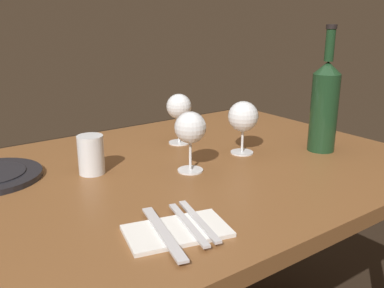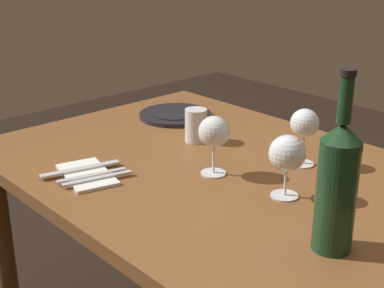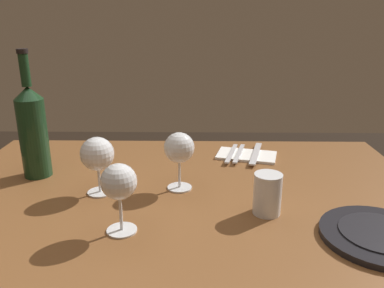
{
  "view_description": "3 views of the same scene",
  "coord_description": "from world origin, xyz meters",
  "views": [
    {
      "loc": [
        0.59,
        0.88,
        1.13
      ],
      "look_at": [
        -0.02,
        0.03,
        0.81
      ],
      "focal_mm": 40.04,
      "sensor_mm": 36.0,
      "label": 1
    },
    {
      "loc": [
        -0.95,
        0.97,
        1.32
      ],
      "look_at": [
        0.07,
        0.04,
        0.8
      ],
      "focal_mm": 51.98,
      "sensor_mm": 36.0,
      "label": 2
    },
    {
      "loc": [
        0.03,
        -0.92,
        1.19
      ],
      "look_at": [
        0.02,
        0.04,
        0.87
      ],
      "focal_mm": 36.49,
      "sensor_mm": 36.0,
      "label": 3
    }
  ],
  "objects": [
    {
      "name": "dinner_plate",
      "position": [
        0.42,
        -0.2,
        0.75
      ],
      "size": [
        0.24,
        0.24,
        0.02
      ],
      "color": "black",
      "rests_on": "dining_table"
    },
    {
      "name": "water_tumbler",
      "position": [
        0.2,
        -0.09,
        0.78
      ],
      "size": [
        0.07,
        0.07,
        0.1
      ],
      "color": "white",
      "rests_on": "dining_table"
    },
    {
      "name": "wine_glass_centre",
      "position": [
        -0.13,
        -0.18,
        0.85
      ],
      "size": [
        0.08,
        0.08,
        0.16
      ],
      "color": "white",
      "rests_on": "dining_table"
    },
    {
      "name": "dining_table",
      "position": [
        0.0,
        0.0,
        0.65
      ],
      "size": [
        1.3,
        0.9,
        0.74
      ],
      "color": "brown",
      "rests_on": "ground"
    },
    {
      "name": "folded_napkin",
      "position": [
        0.2,
        0.29,
        0.74
      ],
      "size": [
        0.21,
        0.15,
        0.01
      ],
      "color": "white",
      "rests_on": "dining_table"
    },
    {
      "name": "fork_outer",
      "position": [
        0.15,
        0.29,
        0.75
      ],
      "size": [
        0.06,
        0.18,
        0.0
      ],
      "color": "silver",
      "rests_on": "folded_napkin"
    },
    {
      "name": "table_knife",
      "position": [
        0.23,
        0.29,
        0.75
      ],
      "size": [
        0.07,
        0.21,
        0.0
      ],
      "color": "silver",
      "rests_on": "folded_napkin"
    },
    {
      "name": "wine_glass_left",
      "position": [
        -0.01,
        0.04,
        0.85
      ],
      "size": [
        0.08,
        0.08,
        0.16
      ],
      "color": "white",
      "rests_on": "dining_table"
    },
    {
      "name": "wine_bottle",
      "position": [
        -0.43,
        0.12,
        0.88
      ],
      "size": [
        0.08,
        0.08,
        0.36
      ],
      "color": "#19381E",
      "rests_on": "dining_table"
    },
    {
      "name": "fork_inner",
      "position": [
        0.17,
        0.29,
        0.75
      ],
      "size": [
        0.06,
        0.18,
        0.0
      ],
      "color": "silver",
      "rests_on": "folded_napkin"
    },
    {
      "name": "wine_glass_right",
      "position": [
        -0.22,
        0.01,
        0.85
      ],
      "size": [
        0.09,
        0.09,
        0.15
      ],
      "color": "white",
      "rests_on": "dining_table"
    }
  ]
}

